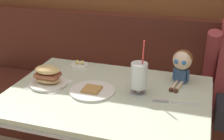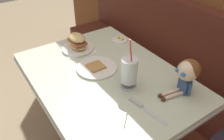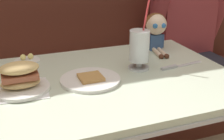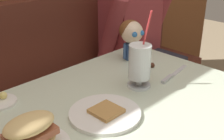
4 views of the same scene
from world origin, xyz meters
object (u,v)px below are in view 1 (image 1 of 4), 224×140
sandwich_plate (48,77)px  butter_knife (167,101)px  toast_plate (92,91)px  milkshake_glass (139,77)px  seated_doll (182,62)px  butter_saucer (80,65)px

sandwich_plate → butter_knife: size_ratio=0.94×
toast_plate → sandwich_plate: 0.28m
milkshake_glass → butter_knife: 0.19m
sandwich_plate → seated_doll: bearing=20.1°
sandwich_plate → seated_doll: size_ratio=0.97×
toast_plate → butter_knife: bearing=1.7°
milkshake_glass → sandwich_plate: (-0.52, -0.04, -0.06)m
toast_plate → butter_knife: size_ratio=1.06×
seated_doll → butter_knife: bearing=-98.2°
butter_saucer → butter_knife: 0.71m
butter_saucer → seated_doll: size_ratio=0.53×
butter_knife → seated_doll: bearing=81.8°
seated_doll → toast_plate: bearing=-148.2°
sandwich_plate → butter_knife: (0.69, -0.00, -0.04)m
toast_plate → butter_saucer: butter_saucer is taller
butter_knife → sandwich_plate: bearing=180.0°
butter_saucer → seated_doll: (0.67, -0.05, 0.12)m
toast_plate → milkshake_glass: 0.27m
milkshake_glass → butter_saucer: 0.55m
butter_knife → seated_doll: 0.30m
seated_doll → butter_saucer: bearing=175.3°
toast_plate → butter_saucer: size_ratio=2.08×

